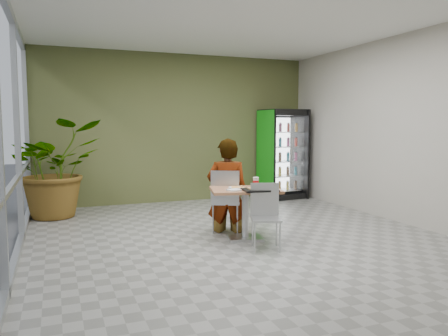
{
  "coord_description": "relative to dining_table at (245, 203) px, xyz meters",
  "views": [
    {
      "loc": [
        -2.51,
        -5.73,
        1.67
      ],
      "look_at": [
        -0.04,
        0.61,
        1.0
      ],
      "focal_mm": 35.0,
      "sensor_mm": 36.0,
      "label": 1
    }
  ],
  "objects": [
    {
      "name": "ground",
      "position": [
        -0.06,
        -0.01,
        -0.54
      ],
      "size": [
        7.0,
        7.0,
        0.0
      ],
      "primitive_type": "plane",
      "color": "gray",
      "rests_on": "ground"
    },
    {
      "name": "room_envelope",
      "position": [
        -0.06,
        -0.01,
        1.06
      ],
      "size": [
        6.0,
        7.0,
        3.2
      ],
      "primitive_type": null,
      "color": "beige",
      "rests_on": "ground"
    },
    {
      "name": "storefront_frame",
      "position": [
        -3.06,
        -0.01,
        1.06
      ],
      "size": [
        0.1,
        7.0,
        3.2
      ],
      "primitive_type": null,
      "color": "#A8AAAC",
      "rests_on": "ground"
    },
    {
      "name": "dining_table",
      "position": [
        0.0,
        0.0,
        0.0
      ],
      "size": [
        1.12,
        0.91,
        0.75
      ],
      "rotation": [
        0.0,
        0.0,
        -0.24
      ],
      "color": "#9F6144",
      "rests_on": "ground"
    },
    {
      "name": "chair_far",
      "position": [
        -0.13,
        0.46,
        0.04
      ],
      "size": [
        0.59,
        0.59,
        0.98
      ],
      "rotation": [
        0.0,
        0.0,
        2.67
      ],
      "color": "#A8AAAC",
      "rests_on": "ground"
    },
    {
      "name": "chair_near",
      "position": [
        0.08,
        -0.5,
        -0.02
      ],
      "size": [
        0.5,
        0.5,
        0.88
      ],
      "rotation": [
        0.0,
        0.0,
        -0.35
      ],
      "color": "#A8AAAC",
      "rests_on": "ground"
    },
    {
      "name": "seated_woman",
      "position": [
        -0.08,
        0.5,
        0.05
      ],
      "size": [
        0.77,
        0.67,
        1.77
      ],
      "primitive_type": "imported",
      "rotation": [
        0.0,
        0.0,
        2.67
      ],
      "color": "black",
      "rests_on": "ground"
    },
    {
      "name": "pizza_plate",
      "position": [
        -0.1,
        0.1,
        0.23
      ],
      "size": [
        0.31,
        0.24,
        0.03
      ],
      "color": "silver",
      "rests_on": "dining_table"
    },
    {
      "name": "soda_cup",
      "position": [
        0.18,
        0.02,
        0.29
      ],
      "size": [
        0.09,
        0.09,
        0.16
      ],
      "color": "silver",
      "rests_on": "dining_table"
    },
    {
      "name": "napkin_stack",
      "position": [
        -0.24,
        -0.13,
        0.22
      ],
      "size": [
        0.19,
        0.19,
        0.02
      ],
      "primitive_type": "cube",
      "rotation": [
        0.0,
        0.0,
        0.18
      ],
      "color": "silver",
      "rests_on": "dining_table"
    },
    {
      "name": "cafeteria_tray",
      "position": [
        0.1,
        -0.27,
        0.23
      ],
      "size": [
        0.51,
        0.4,
        0.03
      ],
      "primitive_type": "cube",
      "rotation": [
        0.0,
        0.0,
        -0.14
      ],
      "color": "black",
      "rests_on": "dining_table"
    },
    {
      "name": "beverage_fridge",
      "position": [
        2.3,
        3.05,
        0.48
      ],
      "size": [
        1.0,
        0.81,
        2.02
      ],
      "rotation": [
        0.0,
        0.0,
        0.12
      ],
      "color": "black",
      "rests_on": "ground"
    },
    {
      "name": "potted_plant",
      "position": [
        -2.57,
        2.7,
        0.35
      ],
      "size": [
        1.97,
        1.84,
        1.78
      ],
      "primitive_type": "imported",
      "rotation": [
        0.0,
        0.0,
        0.34
      ],
      "color": "#2D712E",
      "rests_on": "ground"
    }
  ]
}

